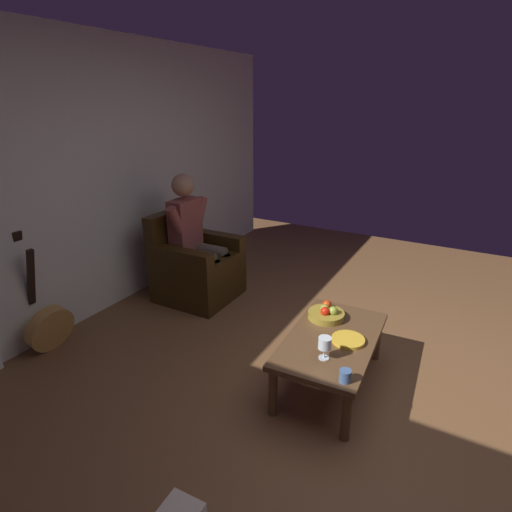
{
  "coord_description": "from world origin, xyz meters",
  "views": [
    {
      "loc": [
        2.51,
        0.16,
        1.94
      ],
      "look_at": [
        -0.13,
        -1.32,
        0.77
      ],
      "focal_mm": 28.66,
      "sensor_mm": 36.0,
      "label": 1
    }
  ],
  "objects": [
    {
      "name": "ground_plane",
      "position": [
        0.0,
        0.0,
        0.0
      ],
      "size": [
        6.96,
        6.96,
        0.0
      ],
      "primitive_type": "plane",
      "color": "brown"
    },
    {
      "name": "wall_back",
      "position": [
        0.0,
        -2.93,
        1.25
      ],
      "size": [
        5.72,
        0.06,
        2.5
      ],
      "primitive_type": "cube",
      "color": "silver",
      "rests_on": "ground"
    },
    {
      "name": "armchair",
      "position": [
        -0.57,
        -2.28,
        0.32
      ],
      "size": [
        0.72,
        0.74,
        0.89
      ],
      "rotation": [
        0.0,
        0.0,
        0.01
      ],
      "color": "#30200B",
      "rests_on": "ground"
    },
    {
      "name": "person_seated",
      "position": [
        -0.57,
        -2.27,
        0.68
      ],
      "size": [
        0.6,
        0.57,
        1.27
      ],
      "rotation": [
        0.0,
        0.0,
        0.01
      ],
      "color": "brown",
      "rests_on": "ground"
    },
    {
      "name": "coffee_table",
      "position": [
        0.11,
        -0.58,
        0.34
      ],
      "size": [
        1.06,
        0.63,
        0.39
      ],
      "rotation": [
        0.0,
        0.0,
        0.05
      ],
      "color": "brown",
      "rests_on": "ground"
    },
    {
      "name": "guitar",
      "position": [
        0.81,
        -2.73,
        0.23
      ],
      "size": [
        0.39,
        0.32,
        1.0
      ],
      "color": "#B48340",
      "rests_on": "ground"
    },
    {
      "name": "wine_glass_near",
      "position": [
        0.38,
        -0.54,
        0.49
      ],
      "size": [
        0.08,
        0.08,
        0.15
      ],
      "color": "silver",
      "rests_on": "coffee_table"
    },
    {
      "name": "fruit_bowl",
      "position": [
        -0.12,
        -0.71,
        0.43
      ],
      "size": [
        0.27,
        0.27,
        0.11
      ],
      "color": "olive",
      "rests_on": "coffee_table"
    },
    {
      "name": "decorative_dish",
      "position": [
        0.11,
        -0.46,
        0.4
      ],
      "size": [
        0.23,
        0.23,
        0.02
      ],
      "primitive_type": "cylinder",
      "color": "gold",
      "rests_on": "coffee_table"
    },
    {
      "name": "candle_jar",
      "position": [
        0.53,
        -0.35,
        0.43
      ],
      "size": [
        0.07,
        0.07,
        0.08
      ],
      "primitive_type": "cylinder",
      "color": "#43618F",
      "rests_on": "coffee_table"
    }
  ]
}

